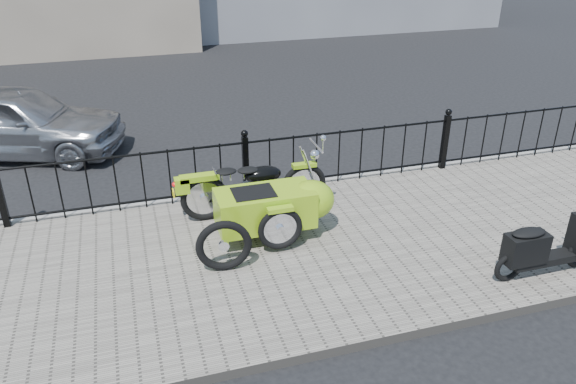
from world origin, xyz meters
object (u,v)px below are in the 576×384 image
object	(u,v)px
motorcycle_sidecar	(275,201)
sedan_car	(16,121)
scooter	(541,249)
spare_tire	(224,246)

from	to	relation	value
motorcycle_sidecar	sedan_car	world-z (taller)	sedan_car
motorcycle_sidecar	scooter	size ratio (longest dim) A/B	1.60
motorcycle_sidecar	scooter	distance (m)	3.41
scooter	sedan_car	bearing A→B (deg)	136.10
motorcycle_sidecar	sedan_car	bearing A→B (deg)	130.79
motorcycle_sidecar	sedan_car	xyz separation A→B (m)	(-3.77, 4.37, 0.07)
spare_tire	sedan_car	bearing A→B (deg)	119.76
scooter	spare_tire	world-z (taller)	scooter
spare_tire	sedan_car	xyz separation A→B (m)	(-2.92, 5.10, 0.19)
scooter	spare_tire	distance (m)	3.85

